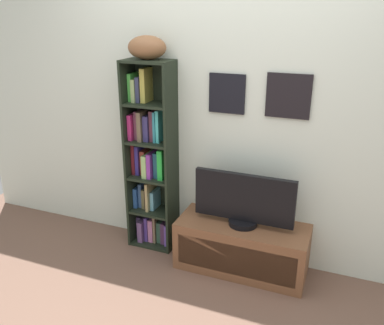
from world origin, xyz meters
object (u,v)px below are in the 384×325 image
(tv_stand, at_px, (242,247))
(television, at_px, (244,201))
(bookshelf, at_px, (151,163))
(football, at_px, (147,48))

(tv_stand, relative_size, television, 1.32)
(bookshelf, bearing_deg, television, -7.67)
(bookshelf, distance_m, tv_stand, 1.00)
(football, relative_size, tv_stand, 0.29)
(bookshelf, height_order, football, football)
(football, distance_m, tv_stand, 1.68)
(tv_stand, bearing_deg, bookshelf, 172.25)
(bookshelf, height_order, tv_stand, bookshelf)
(tv_stand, bearing_deg, television, 90.00)
(bookshelf, bearing_deg, football, -55.88)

